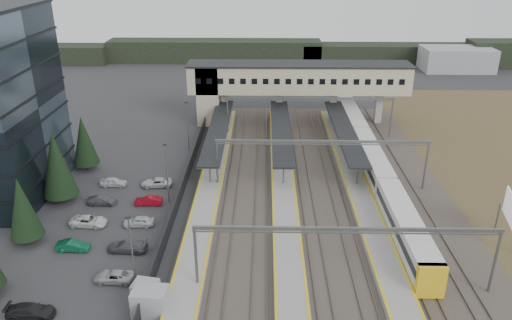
{
  "coord_description": "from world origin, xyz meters",
  "views": [
    {
      "loc": [
        4.41,
        -47.34,
        30.85
      ],
      "look_at": [
        3.25,
        14.63,
        4.0
      ],
      "focal_mm": 35.0,
      "sensor_mm": 36.0,
      "label": 1
    }
  ],
  "objects_px": {
    "relay_cabin_far": "(146,292)",
    "footbridge": "(283,81)",
    "relay_cabin_near": "(150,302)",
    "billboard": "(511,212)",
    "train": "(372,162)"
  },
  "relations": [
    {
      "from": "relay_cabin_far",
      "to": "train",
      "type": "bearing_deg",
      "value": 47.3
    },
    {
      "from": "relay_cabin_near",
      "to": "train",
      "type": "distance_m",
      "value": 39.95
    },
    {
      "from": "relay_cabin_far",
      "to": "footbridge",
      "type": "relative_size",
      "value": 0.06
    },
    {
      "from": "footbridge",
      "to": "billboard",
      "type": "bearing_deg",
      "value": -59.33
    },
    {
      "from": "relay_cabin_near",
      "to": "train",
      "type": "bearing_deg",
      "value": 49.8
    },
    {
      "from": "relay_cabin_far",
      "to": "train",
      "type": "height_order",
      "value": "train"
    },
    {
      "from": "relay_cabin_far",
      "to": "footbridge",
      "type": "distance_m",
      "value": 54.11
    },
    {
      "from": "relay_cabin_near",
      "to": "billboard",
      "type": "height_order",
      "value": "billboard"
    },
    {
      "from": "relay_cabin_far",
      "to": "train",
      "type": "distance_m",
      "value": 39.25
    },
    {
      "from": "footbridge",
      "to": "billboard",
      "type": "xyz_separation_m",
      "value": [
        24.06,
        -40.58,
        -4.28
      ]
    },
    {
      "from": "relay_cabin_near",
      "to": "train",
      "type": "relative_size",
      "value": 0.06
    },
    {
      "from": "relay_cabin_near",
      "to": "billboard",
      "type": "relative_size",
      "value": 0.53
    },
    {
      "from": "footbridge",
      "to": "billboard",
      "type": "distance_m",
      "value": 47.37
    },
    {
      "from": "footbridge",
      "to": "train",
      "type": "relative_size",
      "value": 0.71
    },
    {
      "from": "footbridge",
      "to": "relay_cabin_far",
      "type": "bearing_deg",
      "value": -105.46
    }
  ]
}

